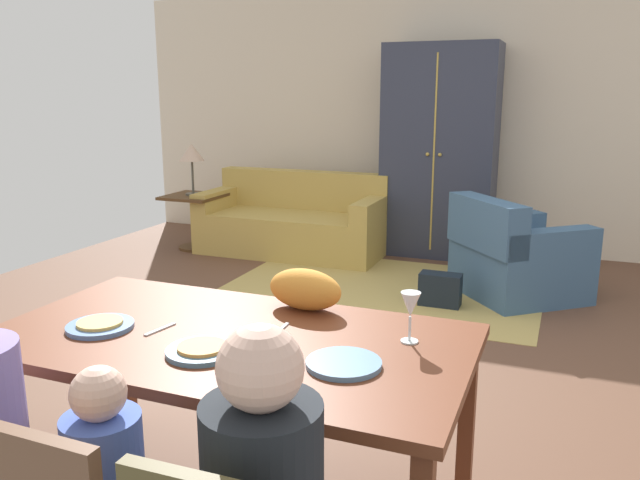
{
  "coord_description": "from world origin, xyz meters",
  "views": [
    {
      "loc": [
        1.31,
        -3.29,
        1.63
      ],
      "look_at": [
        0.08,
        -0.18,
        0.85
      ],
      "focal_mm": 35.58,
      "sensor_mm": 36.0,
      "label": 1
    }
  ],
  "objects_px": {
    "handbag": "(440,290)",
    "couch": "(294,224)",
    "armoire": "(440,152)",
    "armchair": "(515,258)",
    "plate_near_child": "(202,351)",
    "plate_near_woman": "(344,363)",
    "plate_near_man": "(100,326)",
    "cat": "(305,289)",
    "table_lamp": "(192,154)",
    "wine_glass": "(410,307)",
    "dining_table": "(229,353)",
    "side_table": "(194,214)"
  },
  "relations": [
    {
      "from": "plate_near_man",
      "to": "table_lamp",
      "type": "relative_size",
      "value": 0.46
    },
    {
      "from": "armoire",
      "to": "armchair",
      "type": "bearing_deg",
      "value": -53.3
    },
    {
      "from": "plate_near_woman",
      "to": "side_table",
      "type": "relative_size",
      "value": 0.43
    },
    {
      "from": "side_table",
      "to": "table_lamp",
      "type": "xyz_separation_m",
      "value": [
        0.0,
        0.0,
        0.63
      ]
    },
    {
      "from": "handbag",
      "to": "armchair",
      "type": "bearing_deg",
      "value": 42.45
    },
    {
      "from": "plate_near_man",
      "to": "armchair",
      "type": "distance_m",
      "value": 3.66
    },
    {
      "from": "side_table",
      "to": "plate_near_man",
      "type": "bearing_deg",
      "value": -61.83
    },
    {
      "from": "cat",
      "to": "table_lamp",
      "type": "xyz_separation_m",
      "value": [
        -2.7,
        3.36,
        0.16
      ]
    },
    {
      "from": "dining_table",
      "to": "plate_near_child",
      "type": "xyz_separation_m",
      "value": [
        0.0,
        -0.18,
        0.08
      ]
    },
    {
      "from": "plate_near_child",
      "to": "wine_glass",
      "type": "xyz_separation_m",
      "value": [
        0.64,
        0.36,
        0.12
      ]
    },
    {
      "from": "plate_near_man",
      "to": "cat",
      "type": "distance_m",
      "value": 0.81
    },
    {
      "from": "cat",
      "to": "side_table",
      "type": "relative_size",
      "value": 0.55
    },
    {
      "from": "handbag",
      "to": "couch",
      "type": "bearing_deg",
      "value": 146.69
    },
    {
      "from": "plate_near_child",
      "to": "wine_glass",
      "type": "bearing_deg",
      "value": 29.54
    },
    {
      "from": "dining_table",
      "to": "plate_near_woman",
      "type": "height_order",
      "value": "plate_near_woman"
    },
    {
      "from": "table_lamp",
      "to": "plate_near_man",
      "type": "bearing_deg",
      "value": -61.83
    },
    {
      "from": "plate_near_child",
      "to": "plate_near_woman",
      "type": "height_order",
      "value": "same"
    },
    {
      "from": "dining_table",
      "to": "wine_glass",
      "type": "xyz_separation_m",
      "value": [
        0.64,
        0.18,
        0.2
      ]
    },
    {
      "from": "wine_glass",
      "to": "plate_near_child",
      "type": "bearing_deg",
      "value": -150.46
    },
    {
      "from": "plate_near_man",
      "to": "side_table",
      "type": "height_order",
      "value": "plate_near_man"
    },
    {
      "from": "plate_near_man",
      "to": "couch",
      "type": "height_order",
      "value": "couch"
    },
    {
      "from": "plate_near_child",
      "to": "table_lamp",
      "type": "relative_size",
      "value": 0.46
    },
    {
      "from": "plate_near_man",
      "to": "couch",
      "type": "relative_size",
      "value": 0.13
    },
    {
      "from": "dining_table",
      "to": "armoire",
      "type": "xyz_separation_m",
      "value": [
        -0.11,
        4.47,
        0.36
      ]
    },
    {
      "from": "plate_near_woman",
      "to": "wine_glass",
      "type": "xyz_separation_m",
      "value": [
        0.15,
        0.28,
        0.12
      ]
    },
    {
      "from": "plate_near_woman",
      "to": "armchair",
      "type": "relative_size",
      "value": 0.21
    },
    {
      "from": "couch",
      "to": "handbag",
      "type": "xyz_separation_m",
      "value": [
        1.76,
        -1.16,
        -0.17
      ]
    },
    {
      "from": "plate_near_child",
      "to": "handbag",
      "type": "xyz_separation_m",
      "value": [
        0.25,
        3.01,
        -0.64
      ]
    },
    {
      "from": "couch",
      "to": "plate_near_man",
      "type": "bearing_deg",
      "value": -75.99
    },
    {
      "from": "dining_table",
      "to": "handbag",
      "type": "relative_size",
      "value": 5.51
    },
    {
      "from": "armoire",
      "to": "side_table",
      "type": "distance_m",
      "value": 2.63
    },
    {
      "from": "plate_near_man",
      "to": "cat",
      "type": "xyz_separation_m",
      "value": [
        0.64,
        0.49,
        0.08
      ]
    },
    {
      "from": "plate_near_child",
      "to": "side_table",
      "type": "xyz_separation_m",
      "value": [
        -2.55,
        3.91,
        -0.39
      ]
    },
    {
      "from": "couch",
      "to": "armoire",
      "type": "height_order",
      "value": "armoire"
    },
    {
      "from": "dining_table",
      "to": "armoire",
      "type": "relative_size",
      "value": 0.84
    },
    {
      "from": "plate_near_child",
      "to": "armchair",
      "type": "bearing_deg",
      "value": 77.63
    },
    {
      "from": "armchair",
      "to": "table_lamp",
      "type": "relative_size",
      "value": 2.23
    },
    {
      "from": "plate_near_child",
      "to": "couch",
      "type": "xyz_separation_m",
      "value": [
        -1.51,
        4.17,
        -0.47
      ]
    },
    {
      "from": "couch",
      "to": "plate_near_woman",
      "type": "bearing_deg",
      "value": -63.98
    },
    {
      "from": "plate_near_woman",
      "to": "couch",
      "type": "distance_m",
      "value": 4.57
    },
    {
      "from": "plate_near_child",
      "to": "cat",
      "type": "relative_size",
      "value": 0.78
    },
    {
      "from": "table_lamp",
      "to": "cat",
      "type": "bearing_deg",
      "value": -51.24
    },
    {
      "from": "plate_near_woman",
      "to": "couch",
      "type": "relative_size",
      "value": 0.13
    },
    {
      "from": "couch",
      "to": "handbag",
      "type": "height_order",
      "value": "couch"
    },
    {
      "from": "plate_near_man",
      "to": "armchair",
      "type": "relative_size",
      "value": 0.21
    },
    {
      "from": "side_table",
      "to": "couch",
      "type": "bearing_deg",
      "value": 14.0
    },
    {
      "from": "wine_glass",
      "to": "armchair",
      "type": "distance_m",
      "value": 3.17
    },
    {
      "from": "table_lamp",
      "to": "couch",
      "type": "bearing_deg",
      "value": 14.0
    },
    {
      "from": "cat",
      "to": "couch",
      "type": "distance_m",
      "value": 4.02
    },
    {
      "from": "plate_near_child",
      "to": "dining_table",
      "type": "bearing_deg",
      "value": 90.0
    }
  ]
}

